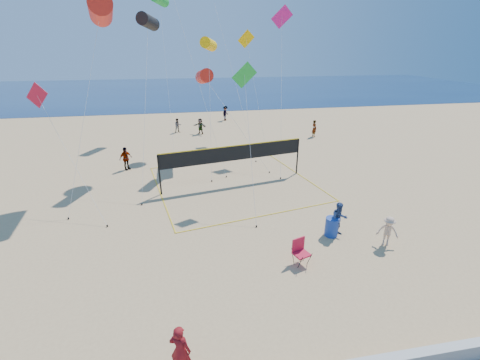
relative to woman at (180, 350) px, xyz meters
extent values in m
plane|color=tan|center=(1.34, 1.96, -0.86)|extent=(120.00, 120.00, 0.00)
cube|color=#10244D|center=(1.34, 63.96, -0.85)|extent=(140.00, 50.00, 0.03)
imported|color=maroon|center=(0.00, 0.00, 0.00)|extent=(0.74, 0.64, 1.72)
imported|color=navy|center=(7.69, 6.05, 0.01)|extent=(0.88, 0.70, 1.74)
imported|color=#D0A98A|center=(9.54, 4.80, -0.12)|extent=(1.10, 0.96, 1.48)
imported|color=gray|center=(-3.92, 17.30, 0.02)|extent=(1.05, 1.01, 1.76)
imported|color=gray|center=(2.25, 26.91, -0.03)|extent=(1.53, 1.30, 1.66)
imported|color=gray|center=(13.64, 23.74, -0.01)|extent=(0.51, 0.68, 1.71)
imported|color=gray|center=(-0.08, 27.94, -0.11)|extent=(0.84, 0.71, 1.51)
imported|color=gray|center=(5.75, 33.03, 0.03)|extent=(1.19, 1.33, 1.78)
cube|color=red|center=(5.09, 4.12, -0.35)|extent=(0.78, 0.75, 0.07)
cube|color=red|center=(5.01, 4.36, 0.00)|extent=(0.62, 0.26, 0.63)
cylinder|color=black|center=(4.92, 3.82, -0.58)|extent=(0.13, 0.31, 0.82)
cylinder|color=black|center=(4.78, 4.25, -0.58)|extent=(0.13, 0.31, 0.82)
cylinder|color=black|center=(5.40, 3.98, -0.58)|extent=(0.13, 0.31, 0.82)
cylinder|color=black|center=(5.25, 4.42, -0.58)|extent=(0.13, 0.31, 0.82)
cylinder|color=navy|center=(7.36, 6.03, -0.38)|extent=(0.83, 0.83, 0.97)
cylinder|color=black|center=(-1.16, 12.36, 0.44)|extent=(0.10, 0.10, 2.61)
cylinder|color=black|center=(8.46, 14.28, 0.44)|extent=(0.10, 0.10, 2.61)
cube|color=black|center=(3.65, 13.32, 1.26)|extent=(9.62, 1.93, 0.98)
cube|color=yellow|center=(3.65, 13.32, 1.78)|extent=(9.62, 1.94, 0.06)
cube|color=yellow|center=(4.61, 8.52, -0.85)|extent=(9.82, 2.00, 0.02)
cube|color=yellow|center=(2.69, 18.13, -0.85)|extent=(9.82, 2.00, 0.02)
cylinder|color=red|center=(-3.62, 14.75, 9.69)|extent=(1.91, 3.30, 1.69)
cylinder|color=silver|center=(-4.80, 12.38, 4.44)|extent=(2.38, 4.76, 10.51)
cylinder|color=black|center=(-5.98, 10.01, -0.81)|extent=(0.08, 0.08, 0.10)
cylinder|color=black|center=(-1.30, 17.46, 9.27)|extent=(1.42, 2.16, 1.09)
cylinder|color=silver|center=(-1.76, 14.25, 4.23)|extent=(0.94, 6.44, 10.09)
cylinder|color=black|center=(-2.22, 11.04, -0.81)|extent=(0.08, 0.08, 0.10)
cylinder|color=#FEC006|center=(2.66, 18.05, 7.91)|extent=(1.39, 2.00, 1.01)
cylinder|color=silver|center=(2.42, 15.94, 3.55)|extent=(0.50, 4.23, 8.73)
cylinder|color=black|center=(2.18, 13.83, -0.81)|extent=(0.08, 0.08, 0.10)
cube|color=red|center=(-7.75, 14.24, 5.17)|extent=(1.45, 0.61, 1.54)
cylinder|color=silver|center=(-5.75, 11.53, 2.18)|extent=(4.01, 5.44, 5.99)
cylinder|color=black|center=(-3.75, 8.82, -0.81)|extent=(0.08, 0.08, 0.10)
cube|color=green|center=(4.06, 11.86, 6.31)|extent=(1.48, 0.20, 1.46)
cylinder|color=silver|center=(3.97, 9.64, 2.75)|extent=(0.19, 4.46, 7.13)
cylinder|color=black|center=(3.88, 7.41, -0.81)|extent=(0.08, 0.08, 0.10)
cube|color=#DF1879|center=(8.75, 20.65, 9.90)|extent=(1.76, 0.29, 1.74)
cylinder|color=silver|center=(7.88, 17.08, 4.55)|extent=(1.74, 7.16, 10.72)
cylinder|color=black|center=(7.02, 13.50, -0.81)|extent=(0.08, 0.08, 0.10)
cylinder|color=silver|center=(1.74, 17.16, 5.55)|extent=(3.11, 5.43, 12.74)
cylinder|color=black|center=(3.28, 14.45, -0.81)|extent=(0.08, 0.08, 0.10)
cylinder|color=silver|center=(4.81, 20.81, 5.72)|extent=(2.59, 7.06, 13.07)
cylinder|color=black|center=(6.09, 17.29, -0.81)|extent=(0.08, 0.08, 0.10)
cylinder|color=silver|center=(-0.67, 24.42, 5.50)|extent=(0.46, 7.96, 12.63)
cylinder|color=black|center=(-0.45, 20.45, -0.81)|extent=(0.08, 0.08, 0.10)
cube|color=#FEC006|center=(6.90, 25.86, 8.38)|extent=(1.48, 0.82, 1.65)
cylinder|color=silver|center=(7.34, 23.27, 3.79)|extent=(0.89, 5.20, 9.20)
cylinder|color=black|center=(7.78, 20.68, -0.81)|extent=(0.08, 0.08, 0.10)
cylinder|color=red|center=(2.33, 19.18, 5.64)|extent=(1.26, 2.53, 1.33)
cylinder|color=silver|center=(4.43, 16.95, 2.42)|extent=(4.22, 4.46, 6.47)
cylinder|color=black|center=(6.53, 14.73, -0.81)|extent=(0.08, 0.08, 0.10)
camera|label=1|loc=(0.52, -6.58, 7.87)|focal=24.00mm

